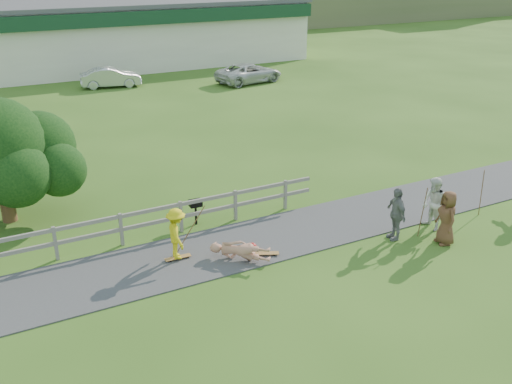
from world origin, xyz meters
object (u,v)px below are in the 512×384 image
at_px(skater_fallen, 240,251).
at_px(spectator_c, 447,218).
at_px(spectator_a, 434,204).
at_px(skater_rider, 177,237).
at_px(tree, 2,175).
at_px(bbq, 196,212).
at_px(spectator_b, 396,214).
at_px(car_white, 249,73).
at_px(car_silver, 111,77).

relative_size(skater_fallen, spectator_c, 1.03).
height_order(skater_fallen, spectator_a, spectator_a).
relative_size(skater_rider, spectator_c, 0.89).
relative_size(spectator_c, tree, 0.35).
height_order(spectator_c, bbq, spectator_c).
height_order(skater_rider, spectator_b, spectator_b).
distance_m(spectator_a, spectator_b, 1.58).
relative_size(spectator_b, car_white, 0.36).
xyz_separation_m(spectator_a, spectator_b, (-1.58, 0.04, -0.02)).
bearing_deg(skater_rider, bbq, -28.70).
distance_m(skater_rider, spectator_a, 8.54).
bearing_deg(spectator_b, skater_fallen, -89.47).
bearing_deg(spectator_c, skater_fallen, -92.70).
bearing_deg(car_white, tree, 123.02).
distance_m(spectator_b, tree, 13.12).
height_order(spectator_a, bbq, spectator_a).
xyz_separation_m(spectator_c, bbq, (-6.47, 4.99, -0.44)).
xyz_separation_m(spectator_b, car_silver, (-2.13, 27.05, -0.21)).
height_order(skater_fallen, bbq, bbq).
xyz_separation_m(spectator_a, tree, (-12.46, 7.33, 0.80)).
distance_m(skater_rider, spectator_b, 7.00).
height_order(car_white, tree, tree).
xyz_separation_m(car_silver, tree, (-8.75, -19.77, 1.03)).
relative_size(spectator_a, car_white, 0.36).
xyz_separation_m(spectator_b, spectator_c, (1.19, -1.00, 0.01)).
distance_m(skater_rider, spectator_c, 8.44).
relative_size(spectator_a, spectator_b, 1.02).
bearing_deg(tree, skater_fallen, -47.15).
height_order(spectator_b, tree, tree).
bearing_deg(skater_rider, car_white, -25.69).
bearing_deg(car_silver, bbq, -177.56).
distance_m(spectator_b, car_silver, 27.14).
height_order(spectator_a, spectator_c, spectator_a).
bearing_deg(skater_rider, car_silver, -3.96).
relative_size(car_silver, bbq, 4.58).
xyz_separation_m(skater_fallen, spectator_b, (5.08, -1.03, 0.55)).
distance_m(skater_rider, skater_fallen, 1.93).
distance_m(spectator_a, tree, 14.48).
xyz_separation_m(skater_rider, spectator_a, (8.30, -1.98, 0.11)).
bearing_deg(bbq, spectator_c, -34.69).
xyz_separation_m(skater_rider, bbq, (1.44, 2.05, -0.35)).
bearing_deg(bbq, car_silver, 85.16).
bearing_deg(bbq, car_white, 61.17).
height_order(car_silver, bbq, car_silver).
bearing_deg(tree, spectator_a, -30.45).
relative_size(skater_rider, spectator_b, 0.90).
relative_size(skater_fallen, spectator_b, 1.04).
distance_m(car_silver, car_white, 9.70).
bearing_deg(spectator_b, car_silver, -163.52).
xyz_separation_m(skater_fallen, spectator_c, (6.27, -2.03, 0.55)).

